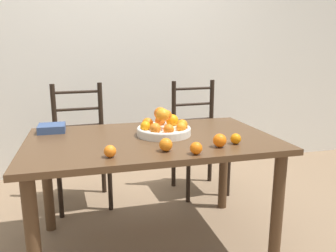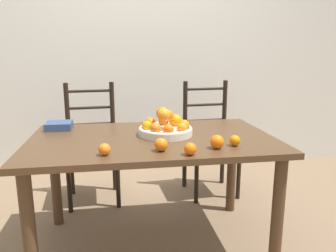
# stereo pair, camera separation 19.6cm
# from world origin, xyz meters

# --- Properties ---
(ground_plane) EXTENTS (12.00, 12.00, 0.00)m
(ground_plane) POSITION_xyz_m (0.00, 0.00, 0.00)
(ground_plane) COLOR #7F664C
(wall_back) EXTENTS (8.00, 0.06, 2.60)m
(wall_back) POSITION_xyz_m (0.00, 1.51, 1.30)
(wall_back) COLOR silver
(wall_back) RESTS_ON ground_plane
(dining_table) EXTENTS (1.49, 0.91, 0.73)m
(dining_table) POSITION_xyz_m (0.00, 0.00, 0.63)
(dining_table) COLOR #4C331E
(dining_table) RESTS_ON ground_plane
(fruit_bowl) EXTENTS (0.34, 0.34, 0.18)m
(fruit_bowl) POSITION_xyz_m (0.09, 0.04, 0.78)
(fruit_bowl) COLOR silver
(fruit_bowl) RESTS_ON dining_table
(orange_loose_0) EXTENTS (0.08, 0.08, 0.08)m
(orange_loose_0) POSITION_xyz_m (0.32, -0.30, 0.77)
(orange_loose_0) COLOR orange
(orange_loose_0) RESTS_ON dining_table
(orange_loose_1) EXTENTS (0.07, 0.07, 0.07)m
(orange_loose_1) POSITION_xyz_m (0.01, -0.30, 0.77)
(orange_loose_1) COLOR orange
(orange_loose_1) RESTS_ON dining_table
(orange_loose_2) EXTENTS (0.06, 0.06, 0.06)m
(orange_loose_2) POSITION_xyz_m (0.44, -0.26, 0.76)
(orange_loose_2) COLOR orange
(orange_loose_2) RESTS_ON dining_table
(orange_loose_3) EXTENTS (0.06, 0.06, 0.06)m
(orange_loose_3) POSITION_xyz_m (0.15, -0.39, 0.77)
(orange_loose_3) COLOR orange
(orange_loose_3) RESTS_ON dining_table
(orange_loose_4) EXTENTS (0.06, 0.06, 0.06)m
(orange_loose_4) POSITION_xyz_m (-0.28, -0.32, 0.76)
(orange_loose_4) COLOR orange
(orange_loose_4) RESTS_ON dining_table
(chair_left) EXTENTS (0.45, 0.43, 0.99)m
(chair_left) POSITION_xyz_m (-0.43, 0.77, 0.48)
(chair_left) COLOR black
(chair_left) RESTS_ON ground_plane
(chair_right) EXTENTS (0.45, 0.43, 0.99)m
(chair_right) POSITION_xyz_m (0.60, 0.77, 0.48)
(chair_right) COLOR black
(chair_right) RESTS_ON ground_plane
(book_stack) EXTENTS (0.17, 0.16, 0.05)m
(book_stack) POSITION_xyz_m (-0.60, 0.31, 0.76)
(book_stack) COLOR #334770
(book_stack) RESTS_ON dining_table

